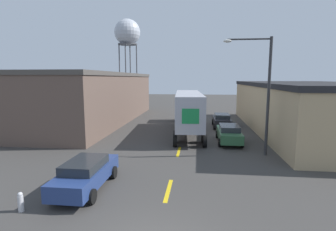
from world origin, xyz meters
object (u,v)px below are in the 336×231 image
Objects in this scene: parked_car_right_far at (222,120)px; street_lamp at (263,87)px; parked_car_left_near at (86,173)px; fire_hydrant at (21,202)px; semi_truck at (188,108)px; parked_car_right_mid at (229,133)px; water_tower at (127,33)px.

parked_car_right_far is 11.17m from street_lamp.
parked_car_left_near is 5.76× the size of fire_hydrant.
parked_car_right_far is (3.62, 2.50, -1.59)m from semi_truck.
semi_truck reaches higher than parked_car_left_near.
fire_hydrant is at bearing -127.38° from parked_car_right_mid.
parked_car_right_mid is (3.62, -4.47, -1.59)m from semi_truck.
water_tower reaches higher than street_lamp.
water_tower is (-16.74, 39.29, 14.06)m from semi_truck.
parked_car_left_near is 12.60m from street_lamp.
water_tower reaches higher than parked_car_right_far.
semi_truck is at bearing -66.92° from water_tower.
street_lamp reaches higher than fire_hydrant.
street_lamp is (1.76, -3.32, 3.98)m from parked_car_right_mid.
street_lamp is 9.87× the size of fire_hydrant.
semi_truck reaches higher than parked_car_right_far.
street_lamp is (9.72, 6.97, 3.98)m from parked_car_left_near.
water_tower is (-12.40, 54.05, 15.65)m from parked_car_left_near.
fire_hydrant is at bearing -125.86° from parked_car_left_near.
parked_car_left_near is at bearing -110.05° from semi_truck.
parked_car_right_far is 0.24× the size of water_tower.
water_tower is at bearing 102.92° from parked_car_left_near.
fire_hydrant is (-1.73, -2.40, -0.39)m from parked_car_left_near.
parked_car_right_far is at bearing 90.00° from parked_car_right_mid.
water_tower reaches higher than parked_car_left_near.
street_lamp is at bearing 35.64° from parked_car_left_near.
parked_car_left_near is 13.01m from parked_car_right_mid.
parked_car_right_mid and parked_car_right_far have the same top height.
parked_car_left_near is at bearing 54.14° from fire_hydrant.
parked_car_right_far is (7.96, 17.26, 0.00)m from parked_car_left_near.
parked_car_left_near is 0.58× the size of street_lamp.
street_lamp is (1.76, -10.29, 3.98)m from parked_car_right_far.
parked_car_right_mid is 5.76× the size of fire_hydrant.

